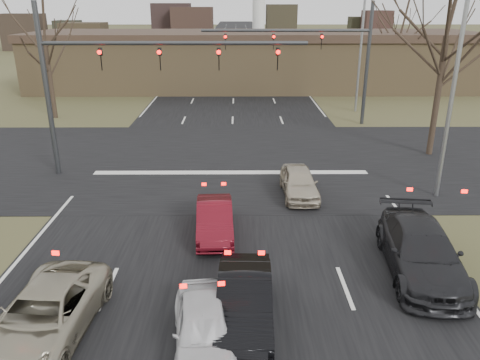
% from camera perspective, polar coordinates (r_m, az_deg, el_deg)
% --- Properties ---
extents(road_main, '(14.00, 300.00, 0.02)m').
position_cam_1_polar(road_main, '(69.21, -0.65, 14.29)').
color(road_main, black).
rests_on(road_main, ground).
extents(road_cross, '(200.00, 14.00, 0.02)m').
position_cam_1_polar(road_cross, '(25.04, -1.08, 2.46)').
color(road_cross, black).
rests_on(road_cross, ground).
extents(building, '(42.40, 10.40, 5.30)m').
position_cam_1_polar(building, '(47.08, 1.73, 14.44)').
color(building, olive).
rests_on(building, ground).
extents(mast_arm_near, '(12.12, 0.24, 8.00)m').
position_cam_1_polar(mast_arm_near, '(22.63, -14.94, 12.97)').
color(mast_arm_near, '#383A3D').
rests_on(mast_arm_near, ground).
extents(mast_arm_far, '(11.12, 0.24, 8.00)m').
position_cam_1_polar(mast_arm_far, '(32.43, 10.43, 15.40)').
color(mast_arm_far, '#383A3D').
rests_on(mast_arm_far, ground).
extents(streetlight_right_near, '(2.34, 0.25, 10.00)m').
position_cam_1_polar(streetlight_right_near, '(20.73, 24.48, 12.61)').
color(streetlight_right_near, gray).
rests_on(streetlight_right_near, ground).
extents(streetlight_right_far, '(2.34, 0.25, 10.00)m').
position_cam_1_polar(streetlight_right_far, '(36.95, 14.35, 16.63)').
color(streetlight_right_far, gray).
rests_on(streetlight_right_far, ground).
extents(tree_left_far, '(5.70, 5.70, 9.50)m').
position_cam_1_polar(tree_left_far, '(36.29, -23.14, 18.40)').
color(tree_left_far, black).
rests_on(tree_left_far, ground).
extents(tree_right_far, '(5.40, 5.40, 9.00)m').
position_cam_1_polar(tree_right_far, '(46.17, 19.21, 18.58)').
color(tree_right_far, black).
rests_on(tree_right_far, ground).
extents(car_silver_suv, '(2.49, 4.76, 1.28)m').
position_cam_1_polar(car_silver_suv, '(13.02, -22.70, -14.96)').
color(car_silver_suv, '#A19A82').
rests_on(car_silver_suv, ground).
extents(car_white_sedan, '(1.83, 3.71, 1.22)m').
position_cam_1_polar(car_white_sedan, '(11.77, -4.47, -17.54)').
color(car_white_sedan, silver).
rests_on(car_white_sedan, ground).
extents(car_black_hatch, '(1.50, 4.06, 1.33)m').
position_cam_1_polar(car_black_hatch, '(12.52, 0.56, -14.50)').
color(car_black_hatch, black).
rests_on(car_black_hatch, ground).
extents(car_charcoal_sedan, '(2.61, 5.32, 1.49)m').
position_cam_1_polar(car_charcoal_sedan, '(15.59, 21.21, -8.08)').
color(car_charcoal_sedan, black).
rests_on(car_charcoal_sedan, ground).
extents(car_red_ahead, '(1.47, 3.71, 1.20)m').
position_cam_1_polar(car_red_ahead, '(16.90, -3.11, -4.81)').
color(car_red_ahead, '#580C16').
rests_on(car_red_ahead, ground).
extents(car_silver_ahead, '(1.53, 3.65, 1.23)m').
position_cam_1_polar(car_silver_ahead, '(20.39, 7.21, -0.28)').
color(car_silver_ahead, '#B9AE96').
rests_on(car_silver_ahead, ground).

